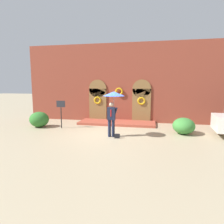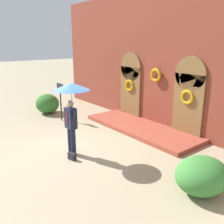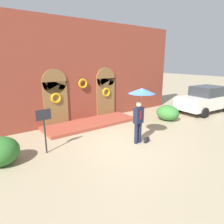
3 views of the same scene
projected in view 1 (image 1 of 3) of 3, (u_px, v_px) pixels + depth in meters
name	position (u px, v px, depth m)	size (l,w,h in m)	color
ground_plane	(107.00, 135.00, 10.82)	(80.00, 80.00, 0.00)	tan
building_facade	(120.00, 85.00, 14.47)	(14.00, 2.30, 5.60)	brown
person_with_umbrella	(113.00, 100.00, 10.15)	(1.10, 1.10, 2.36)	#191E33
handbag	(117.00, 136.00, 10.16)	(0.28, 0.12, 0.22)	black
sign_post	(61.00, 110.00, 12.33)	(0.56, 0.06, 1.72)	black
shrub_left	(39.00, 119.00, 12.74)	(1.22, 1.15, 0.98)	#2D6B28
shrub_right	(184.00, 126.00, 11.00)	(1.20, 1.38, 0.89)	#387A33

